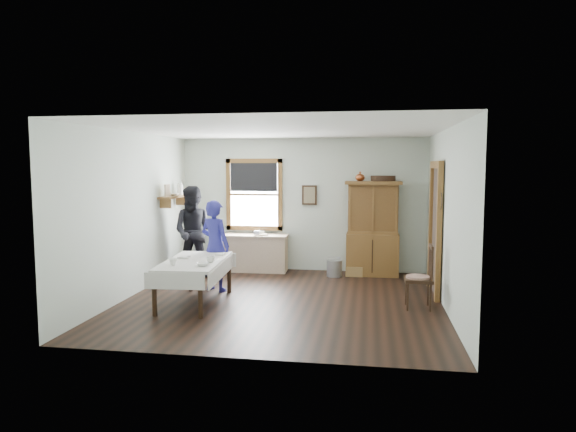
{
  "coord_description": "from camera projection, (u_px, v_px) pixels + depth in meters",
  "views": [
    {
      "loc": [
        1.36,
        -7.88,
        2.14
      ],
      "look_at": [
        0.06,
        0.3,
        1.33
      ],
      "focal_mm": 32.0,
      "sensor_mm": 36.0,
      "label": 1
    }
  ],
  "objects": [
    {
      "name": "pail",
      "position": [
        334.0,
        268.0,
        9.97
      ],
      "size": [
        0.37,
        0.37,
        0.32
      ],
      "primitive_type": "cube",
      "rotation": [
        0.0,
        0.0,
        -0.31
      ],
      "color": "#9C9FA4",
      "rests_on": "room"
    },
    {
      "name": "rug_beater",
      "position": [
        441.0,
        193.0,
        7.91
      ],
      "size": [
        0.01,
        0.27,
        0.27
      ],
      "primitive_type": "torus",
      "rotation": [
        0.0,
        1.57,
        0.0
      ],
      "color": "black",
      "rests_on": "room"
    },
    {
      "name": "window",
      "position": [
        254.0,
        190.0,
        10.59
      ],
      "size": [
        1.18,
        0.07,
        1.48
      ],
      "color": "white",
      "rests_on": "room"
    },
    {
      "name": "shelf_bowl",
      "position": [
        174.0,
        194.0,
        9.91
      ],
      "size": [
        0.22,
        0.22,
        0.05
      ],
      "primitive_type": "imported",
      "color": "white",
      "rests_on": "wall_shelf"
    },
    {
      "name": "woman_blue",
      "position": [
        215.0,
        249.0,
        8.78
      ],
      "size": [
        0.62,
        0.52,
        1.45
      ],
      "primitive_type": "imported",
      "rotation": [
        0.0,
        0.0,
        2.75
      ],
      "color": "navy",
      "rests_on": "room"
    },
    {
      "name": "work_counter",
      "position": [
        256.0,
        253.0,
        10.44
      ],
      "size": [
        1.32,
        0.53,
        0.75
      ],
      "primitive_type": "cube",
      "rotation": [
        0.0,
        0.0,
        0.02
      ],
      "color": "#CBB18D",
      "rests_on": "room"
    },
    {
      "name": "room",
      "position": [
        282.0,
        217.0,
        8.04
      ],
      "size": [
        5.01,
        5.01,
        2.7
      ],
      "color": "black",
      "rests_on": "ground"
    },
    {
      "name": "wall_shelf",
      "position": [
        174.0,
        195.0,
        9.9
      ],
      "size": [
        0.24,
        1.0,
        0.44
      ],
      "color": "olive",
      "rests_on": "room"
    },
    {
      "name": "spindle_chair",
      "position": [
        419.0,
        276.0,
        7.7
      ],
      "size": [
        0.45,
        0.45,
        0.97
      ],
      "primitive_type": "cube",
      "rotation": [
        0.0,
        0.0,
        -0.01
      ],
      "color": "black",
      "rests_on": "room"
    },
    {
      "name": "framed_picture",
      "position": [
        309.0,
        195.0,
        10.41
      ],
      "size": [
        0.3,
        0.04,
        0.4
      ],
      "primitive_type": "cube",
      "color": "black",
      "rests_on": "room"
    },
    {
      "name": "doorway",
      "position": [
        436.0,
        225.0,
        8.51
      ],
      "size": [
        0.09,
        1.14,
        2.22
      ],
      "color": "#463932",
      "rests_on": "room"
    },
    {
      "name": "table_cup_b",
      "position": [
        173.0,
        262.0,
        7.54
      ],
      "size": [
        0.13,
        0.13,
        0.1
      ],
      "primitive_type": "imported",
      "rotation": [
        0.0,
        0.0,
        -0.28
      ],
      "color": "white",
      "rests_on": "dining_table"
    },
    {
      "name": "china_hutch",
      "position": [
        373.0,
        229.0,
        10.01
      ],
      "size": [
        1.08,
        0.52,
        1.84
      ],
      "primitive_type": "cube",
      "rotation": [
        0.0,
        0.0,
        0.0
      ],
      "color": "olive",
      "rests_on": "room"
    },
    {
      "name": "counter_bowl",
      "position": [
        260.0,
        233.0,
        10.48
      ],
      "size": [
        0.2,
        0.2,
        0.06
      ],
      "primitive_type": "imported",
      "rotation": [
        0.0,
        0.0,
        -0.01
      ],
      "color": "white",
      "rests_on": "work_counter"
    },
    {
      "name": "wicker_basket",
      "position": [
        354.0,
        271.0,
        10.01
      ],
      "size": [
        0.33,
        0.24,
        0.19
      ],
      "primitive_type": "cube",
      "rotation": [
        0.0,
        0.0,
        -0.02
      ],
      "color": "olive",
      "rests_on": "room"
    },
    {
      "name": "table_bowl",
      "position": [
        202.0,
        264.0,
        7.5
      ],
      "size": [
        0.26,
        0.26,
        0.05
      ],
      "primitive_type": "imported",
      "rotation": [
        0.0,
        0.0,
        0.32
      ],
      "color": "white",
      "rests_on": "dining_table"
    },
    {
      "name": "table_cup_a",
      "position": [
        211.0,
        259.0,
        7.75
      ],
      "size": [
        0.15,
        0.15,
        0.1
      ],
      "primitive_type": "imported",
      "rotation": [
        0.0,
        0.0,
        0.31
      ],
      "color": "white",
      "rests_on": "dining_table"
    },
    {
      "name": "figure_dark",
      "position": [
        195.0,
        235.0,
        9.83
      ],
      "size": [
        0.86,
        0.7,
        1.63
      ],
      "primitive_type": "imported",
      "rotation": [
        0.0,
        0.0,
        0.12
      ],
      "color": "black",
      "rests_on": "room"
    },
    {
      "name": "dining_table",
      "position": [
        195.0,
        282.0,
        7.99
      ],
      "size": [
        1.02,
        1.77,
        0.68
      ],
      "primitive_type": "cube",
      "rotation": [
        0.0,
        0.0,
        0.07
      ],
      "color": "silver",
      "rests_on": "room"
    },
    {
      "name": "counter_book",
      "position": [
        257.0,
        235.0,
        10.31
      ],
      "size": [
        0.25,
        0.27,
        0.02
      ],
      "primitive_type": "imported",
      "rotation": [
        0.0,
        0.0,
        0.54
      ],
      "color": "#7C6F52",
      "rests_on": "work_counter"
    }
  ]
}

